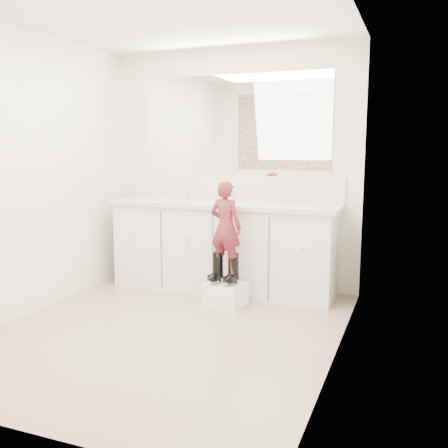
% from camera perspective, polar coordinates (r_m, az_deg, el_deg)
% --- Properties ---
extents(floor, '(3.00, 3.00, 0.00)m').
position_cam_1_polar(floor, '(4.02, -6.56, -12.08)').
color(floor, '#8D755C').
rests_on(floor, ground).
extents(ceiling, '(3.00, 3.00, 0.00)m').
position_cam_1_polar(ceiling, '(3.88, -7.24, 23.22)').
color(ceiling, white).
rests_on(ceiling, wall_back).
extents(wall_back, '(2.60, 0.00, 2.60)m').
position_cam_1_polar(wall_back, '(5.13, 1.05, 6.27)').
color(wall_back, beige).
rests_on(wall_back, floor).
extents(wall_front, '(2.60, 0.00, 2.60)m').
position_cam_1_polar(wall_front, '(2.54, -22.97, 2.83)').
color(wall_front, beige).
rests_on(wall_front, floor).
extents(wall_left, '(0.00, 3.00, 3.00)m').
position_cam_1_polar(wall_left, '(4.52, -21.64, 5.28)').
color(wall_left, beige).
rests_on(wall_left, floor).
extents(wall_right, '(0.00, 3.00, 3.00)m').
position_cam_1_polar(wall_right, '(3.36, 13.18, 4.62)').
color(wall_right, beige).
rests_on(wall_right, floor).
extents(vanity_cabinet, '(2.20, 0.55, 0.85)m').
position_cam_1_polar(vanity_cabinet, '(4.98, -0.07, -2.81)').
color(vanity_cabinet, silver).
rests_on(vanity_cabinet, floor).
extents(countertop, '(2.28, 0.58, 0.04)m').
position_cam_1_polar(countertop, '(4.89, -0.14, 2.26)').
color(countertop, beige).
rests_on(countertop, vanity_cabinet).
extents(backsplash, '(2.28, 0.03, 0.25)m').
position_cam_1_polar(backsplash, '(5.13, 0.98, 4.20)').
color(backsplash, beige).
rests_on(backsplash, countertop).
extents(mirror, '(2.00, 0.02, 1.00)m').
position_cam_1_polar(mirror, '(5.12, 1.02, 11.19)').
color(mirror, white).
rests_on(mirror, wall_back).
extents(dot_panel, '(2.00, 0.01, 1.20)m').
position_cam_1_polar(dot_panel, '(2.55, -23.44, 12.96)').
color(dot_panel, '#472819').
rests_on(dot_panel, wall_front).
extents(faucet, '(0.08, 0.08, 0.10)m').
position_cam_1_polar(faucet, '(5.04, 0.55, 3.26)').
color(faucet, silver).
rests_on(faucet, countertop).
extents(cup, '(0.15, 0.15, 0.10)m').
position_cam_1_polar(cup, '(4.80, 6.24, 2.95)').
color(cup, '#EDE6BE').
rests_on(cup, countertop).
extents(soap_bottle, '(0.11, 0.11, 0.21)m').
position_cam_1_polar(soap_bottle, '(5.15, -4.79, 3.98)').
color(soap_bottle, beige).
rests_on(soap_bottle, countertop).
extents(step_stool, '(0.38, 0.33, 0.22)m').
position_cam_1_polar(step_stool, '(4.55, 0.18, -8.06)').
color(step_stool, white).
rests_on(step_stool, floor).
extents(boot_left, '(0.13, 0.20, 0.28)m').
position_cam_1_polar(boot_left, '(4.51, -0.71, -4.95)').
color(boot_left, black).
rests_on(boot_left, step_stool).
extents(boot_right, '(0.13, 0.20, 0.28)m').
position_cam_1_polar(boot_right, '(4.46, 1.09, -5.11)').
color(boot_right, black).
rests_on(boot_right, step_stool).
extents(toddler, '(0.33, 0.24, 0.82)m').
position_cam_1_polar(toddler, '(4.41, 0.19, -0.35)').
color(toddler, '#A23138').
rests_on(toddler, step_stool).
extents(toothbrush, '(0.14, 0.03, 0.06)m').
position_cam_1_polar(toothbrush, '(4.36, 1.01, 1.38)').
color(toothbrush, '#D9548D').
rests_on(toothbrush, toddler).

